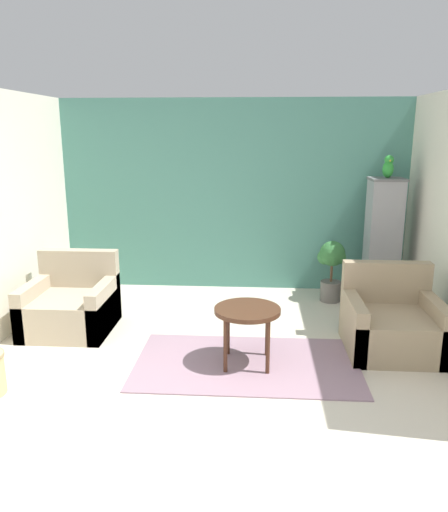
{
  "coord_description": "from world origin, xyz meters",
  "views": [
    {
      "loc": [
        0.32,
        -3.01,
        2.05
      ],
      "look_at": [
        0.0,
        1.72,
        0.86
      ],
      "focal_mm": 35.0,
      "sensor_mm": 36.0,
      "label": 1
    }
  ],
  "objects_px": {
    "armchair_right": "(391,325)",
    "coffee_table": "(247,315)",
    "parrot": "(388,167)",
    "armchair_left": "(71,306)",
    "birdcage": "(382,242)",
    "potted_plant": "(332,265)"
  },
  "relations": [
    {
      "from": "armchair_left",
      "to": "parrot",
      "type": "relative_size",
      "value": 3.19
    },
    {
      "from": "armchair_right",
      "to": "parrot",
      "type": "relative_size",
      "value": 3.19
    },
    {
      "from": "potted_plant",
      "to": "birdcage",
      "type": "bearing_deg",
      "value": 5.48
    },
    {
      "from": "coffee_table",
      "to": "potted_plant",
      "type": "bearing_deg",
      "value": 61.44
    },
    {
      "from": "armchair_right",
      "to": "parrot",
      "type": "distance_m",
      "value": 2.03
    },
    {
      "from": "coffee_table",
      "to": "parrot",
      "type": "distance_m",
      "value": 2.73
    },
    {
      "from": "armchair_left",
      "to": "birdcage",
      "type": "xyz_separation_m",
      "value": [
        3.47,
        1.17,
        0.49
      ]
    },
    {
      "from": "armchair_right",
      "to": "potted_plant",
      "type": "xyz_separation_m",
      "value": [
        -0.38,
        1.41,
        0.2
      ]
    },
    {
      "from": "parrot",
      "to": "potted_plant",
      "type": "xyz_separation_m",
      "value": [
        -0.6,
        -0.06,
        -1.18
      ]
    },
    {
      "from": "armchair_right",
      "to": "birdcage",
      "type": "xyz_separation_m",
      "value": [
        0.22,
        1.47,
        0.49
      ]
    },
    {
      "from": "armchair_left",
      "to": "parrot",
      "type": "bearing_deg",
      "value": 18.67
    },
    {
      "from": "parrot",
      "to": "armchair_left",
      "type": "bearing_deg",
      "value": -161.33
    },
    {
      "from": "armchair_left",
      "to": "birdcage",
      "type": "height_order",
      "value": "birdcage"
    },
    {
      "from": "armchair_right",
      "to": "coffee_table",
      "type": "bearing_deg",
      "value": -163.35
    },
    {
      "from": "birdcage",
      "to": "armchair_right",
      "type": "bearing_deg",
      "value": -98.63
    },
    {
      "from": "birdcage",
      "to": "potted_plant",
      "type": "relative_size",
      "value": 2.0
    },
    {
      "from": "parrot",
      "to": "potted_plant",
      "type": "height_order",
      "value": "parrot"
    },
    {
      "from": "coffee_table",
      "to": "armchair_right",
      "type": "relative_size",
      "value": 0.68
    },
    {
      "from": "coffee_table",
      "to": "armchair_left",
      "type": "distance_m",
      "value": 2.02
    },
    {
      "from": "armchair_left",
      "to": "birdcage",
      "type": "distance_m",
      "value": 3.69
    },
    {
      "from": "coffee_table",
      "to": "armchair_left",
      "type": "bearing_deg",
      "value": 159.27
    },
    {
      "from": "armchair_left",
      "to": "armchair_right",
      "type": "relative_size",
      "value": 1.0
    }
  ]
}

